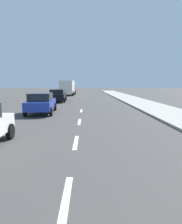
# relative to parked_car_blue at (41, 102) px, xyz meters

# --- Properties ---
(ground_plane) EXTENTS (160.00, 160.00, 0.00)m
(ground_plane) POSITION_rel_parked_car_blue_xyz_m (3.06, 1.06, -0.84)
(ground_plane) COLOR #423F3D
(sidewalk_strip) EXTENTS (3.60, 80.00, 0.14)m
(sidewalk_strip) POSITION_rel_parked_car_blue_xyz_m (9.83, 3.06, -0.77)
(sidewalk_strip) COLOR #9E998E
(sidewalk_strip) RESTS_ON ground
(lane_stripe_2) EXTENTS (0.16, 1.80, 0.01)m
(lane_stripe_2) POSITION_rel_parked_car_blue_xyz_m (3.06, -11.26, -0.84)
(lane_stripe_2) COLOR white
(lane_stripe_2) RESTS_ON ground
(lane_stripe_3) EXTENTS (0.16, 1.80, 0.01)m
(lane_stripe_3) POSITION_rel_parked_car_blue_xyz_m (3.06, -7.51, -0.84)
(lane_stripe_3) COLOR white
(lane_stripe_3) RESTS_ON ground
(lane_stripe_4) EXTENTS (0.16, 1.80, 0.01)m
(lane_stripe_4) POSITION_rel_parked_car_blue_xyz_m (3.06, -3.44, -0.84)
(lane_stripe_4) COLOR white
(lane_stripe_4) RESTS_ON ground
(lane_stripe_5) EXTENTS (0.16, 1.80, 0.01)m
(lane_stripe_5) POSITION_rel_parked_car_blue_xyz_m (3.06, 1.31, -0.84)
(lane_stripe_5) COLOR white
(lane_stripe_5) RESTS_ON ground
(parked_car_blue) EXTENTS (2.17, 4.36, 1.57)m
(parked_car_blue) POSITION_rel_parked_car_blue_xyz_m (0.00, 0.00, 0.00)
(parked_car_blue) COLOR #1E389E
(parked_car_blue) RESTS_ON ground
(parked_car_black) EXTENTS (2.17, 4.46, 1.57)m
(parked_car_black) POSITION_rel_parked_car_blue_xyz_m (-0.11, 9.35, 0.00)
(parked_car_black) COLOR black
(parked_car_black) RESTS_ON ground
(delivery_truck) EXTENTS (2.87, 6.33, 2.80)m
(delivery_truck) POSITION_rel_parked_car_blue_xyz_m (-0.09, 22.39, 0.66)
(delivery_truck) COLOR maroon
(delivery_truck) RESTS_ON ground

